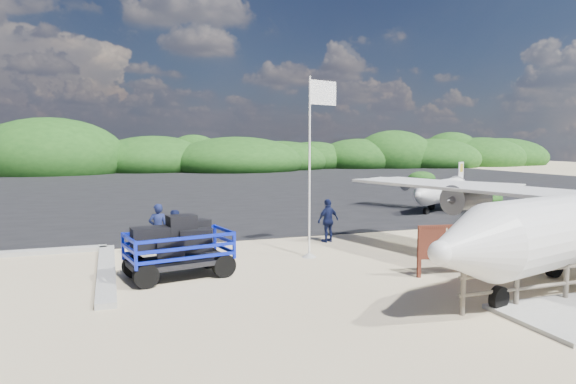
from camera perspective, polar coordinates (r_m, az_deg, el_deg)
name	(u,v)px	position (r m, az deg, el deg)	size (l,w,h in m)	color
ground	(268,273)	(15.34, -2.27, -8.93)	(160.00, 160.00, 0.00)	beige
asphalt_apron	(164,187)	(44.58, -13.60, 0.49)	(90.00, 50.00, 0.04)	#B2B2B2
vegetation_band	(145,171)	(69.44, -15.64, 2.21)	(124.00, 8.00, 4.40)	#B2B2B2
fence	(565,301)	(14.35, 28.42, -10.64)	(6.40, 2.00, 1.10)	#B2B2B2
baggage_cart	(179,277)	(15.12, -11.97, -9.26)	(3.11, 1.77, 1.55)	#0E22D3
flagpole	(309,257)	(17.33, 2.36, -7.23)	(1.19, 0.50, 5.97)	white
signboard	(445,276)	(15.61, 17.10, -8.92)	(1.86, 0.17, 1.53)	#612A1B
crew_a	(158,229)	(18.24, -14.24, -3.96)	(0.63, 0.42, 1.74)	#121943
crew_b	(174,234)	(17.41, -12.56, -4.59)	(0.79, 0.61, 1.62)	#121943
crew_c	(328,220)	(19.78, 4.48, -3.17)	(0.98, 0.41, 1.67)	#121943
aircraft_large	(377,185)	(46.96, 9.83, 0.82)	(16.06, 16.06, 4.82)	#B2B2B2
aircraft_small	(18,194)	(43.04, -27.84, -0.18)	(7.02, 7.02, 2.53)	#B2B2B2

